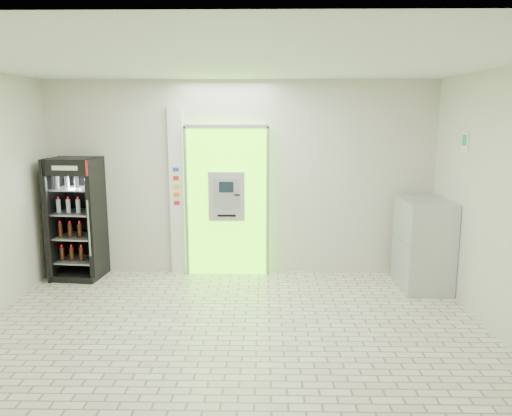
{
  "coord_description": "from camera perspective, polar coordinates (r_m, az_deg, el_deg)",
  "views": [
    {
      "loc": [
        0.37,
        -5.18,
        2.47
      ],
      "look_at": [
        0.27,
        1.2,
        1.28
      ],
      "focal_mm": 35.0,
      "sensor_mm": 36.0,
      "label": 1
    }
  ],
  "objects": [
    {
      "name": "ground",
      "position": [
        5.75,
        -2.96,
        -14.88
      ],
      "size": [
        6.0,
        6.0,
        0.0
      ],
      "primitive_type": "plane",
      "color": "beige",
      "rests_on": "ground"
    },
    {
      "name": "room_shell",
      "position": [
        5.23,
        -3.15,
        3.66
      ],
      "size": [
        6.0,
        6.0,
        6.0
      ],
      "color": "beige",
      "rests_on": "ground"
    },
    {
      "name": "atm_assembly",
      "position": [
        7.72,
        -3.32,
        0.89
      ],
      "size": [
        1.3,
        0.24,
        2.33
      ],
      "color": "#5BF50A",
      "rests_on": "ground"
    },
    {
      "name": "pillar",
      "position": [
        7.83,
        -9.01,
        1.87
      ],
      "size": [
        0.22,
        0.11,
        2.6
      ],
      "color": "silver",
      "rests_on": "ground"
    },
    {
      "name": "beverage_cooler",
      "position": [
        8.05,
        -19.78,
        -1.39
      ],
      "size": [
        0.75,
        0.7,
        1.85
      ],
      "rotation": [
        0.0,
        0.0,
        -0.1
      ],
      "color": "black",
      "rests_on": "ground"
    },
    {
      "name": "steel_cabinet",
      "position": [
        7.59,
        18.56,
        -3.89
      ],
      "size": [
        0.65,
        0.97,
        1.29
      ],
      "rotation": [
        0.0,
        0.0,
        -0.0
      ],
      "color": "#B1B4B9",
      "rests_on": "ground"
    },
    {
      "name": "exit_sign",
      "position": [
        7.08,
        22.78,
        6.95
      ],
      "size": [
        0.02,
        0.22,
        0.26
      ],
      "color": "white",
      "rests_on": "room_shell"
    }
  ]
}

